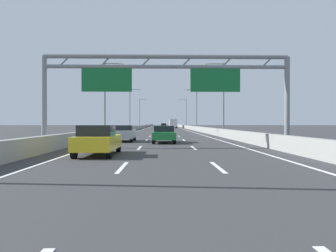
{
  "coord_description": "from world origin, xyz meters",
  "views": [
    {
      "loc": [
        -0.31,
        0.88,
        1.68
      ],
      "look_at": [
        0.78,
        56.74,
        1.11
      ],
      "focal_mm": 33.12,
      "sensor_mm": 36.0,
      "label": 1
    }
  ],
  "objects": [
    {
      "name": "ground_plane",
      "position": [
        0.0,
        100.0,
        0.0
      ],
      "size": [
        260.0,
        260.0,
        0.0
      ],
      "primitive_type": "plane",
      "color": "#38383A"
    },
    {
      "name": "lane_dash_left_1",
      "position": [
        -1.8,
        12.5,
        0.01
      ],
      "size": [
        0.16,
        3.0,
        0.01
      ],
      "primitive_type": "cube",
      "color": "white",
      "rests_on": "ground_plane"
    },
    {
      "name": "lane_dash_left_2",
      "position": [
        -1.8,
        21.5,
        0.01
      ],
      "size": [
        0.16,
        3.0,
        0.01
      ],
      "primitive_type": "cube",
      "color": "white",
      "rests_on": "ground_plane"
    },
    {
      "name": "lane_dash_left_3",
      "position": [
        -1.8,
        30.5,
        0.01
      ],
      "size": [
        0.16,
        3.0,
        0.01
      ],
      "primitive_type": "cube",
      "color": "white",
      "rests_on": "ground_plane"
    },
    {
      "name": "lane_dash_left_4",
      "position": [
        -1.8,
        39.5,
        0.01
      ],
      "size": [
        0.16,
        3.0,
        0.01
      ],
      "primitive_type": "cube",
      "color": "white",
      "rests_on": "ground_plane"
    },
    {
      "name": "lane_dash_left_5",
      "position": [
        -1.8,
        48.5,
        0.01
      ],
      "size": [
        0.16,
        3.0,
        0.01
      ],
      "primitive_type": "cube",
      "color": "white",
      "rests_on": "ground_plane"
    },
    {
      "name": "lane_dash_left_6",
      "position": [
        -1.8,
        57.5,
        0.01
      ],
      "size": [
        0.16,
        3.0,
        0.01
      ],
      "primitive_type": "cube",
      "color": "white",
      "rests_on": "ground_plane"
    },
    {
      "name": "lane_dash_left_7",
      "position": [
        -1.8,
        66.5,
        0.01
      ],
      "size": [
        0.16,
        3.0,
        0.01
      ],
      "primitive_type": "cube",
      "color": "white",
      "rests_on": "ground_plane"
    },
    {
      "name": "lane_dash_left_8",
      "position": [
        -1.8,
        75.5,
        0.01
      ],
      "size": [
        0.16,
        3.0,
        0.01
      ],
      "primitive_type": "cube",
      "color": "white",
      "rests_on": "ground_plane"
    },
    {
      "name": "lane_dash_left_9",
      "position": [
        -1.8,
        84.5,
        0.01
      ],
      "size": [
        0.16,
        3.0,
        0.01
      ],
      "primitive_type": "cube",
      "color": "white",
      "rests_on": "ground_plane"
    },
    {
      "name": "lane_dash_left_10",
      "position": [
        -1.8,
        93.5,
        0.01
      ],
      "size": [
        0.16,
        3.0,
        0.01
      ],
      "primitive_type": "cube",
      "color": "white",
      "rests_on": "ground_plane"
    },
    {
      "name": "lane_dash_left_11",
      "position": [
        -1.8,
        102.5,
        0.01
      ],
      "size": [
        0.16,
        3.0,
        0.01
      ],
      "primitive_type": "cube",
      "color": "white",
      "rests_on": "ground_plane"
    },
    {
      "name": "lane_dash_left_12",
      "position": [
        -1.8,
        111.5,
        0.01
      ],
      "size": [
        0.16,
        3.0,
        0.01
      ],
      "primitive_type": "cube",
      "color": "white",
      "rests_on": "ground_plane"
    },
    {
      "name": "lane_dash_left_13",
      "position": [
        -1.8,
        120.5,
        0.01
      ],
      "size": [
        0.16,
        3.0,
        0.01
      ],
      "primitive_type": "cube",
      "color": "white",
      "rests_on": "ground_plane"
    },
    {
      "name": "lane_dash_left_14",
      "position": [
        -1.8,
        129.5,
        0.01
      ],
      "size": [
        0.16,
        3.0,
        0.01
      ],
      "primitive_type": "cube",
      "color": "white",
      "rests_on": "ground_plane"
    },
    {
      "name": "lane_dash_left_15",
      "position": [
        -1.8,
        138.5,
        0.01
      ],
      "size": [
        0.16,
        3.0,
        0.01
      ],
      "primitive_type": "cube",
      "color": "white",
      "rests_on": "ground_plane"
    },
    {
      "name": "lane_dash_left_16",
      "position": [
        -1.8,
        147.5,
        0.01
      ],
      "size": [
        0.16,
        3.0,
        0.01
      ],
      "primitive_type": "cube",
      "color": "white",
      "rests_on": "ground_plane"
    },
    {
      "name": "lane_dash_left_17",
      "position": [
        -1.8,
        156.5,
        0.01
      ],
      "size": [
        0.16,
        3.0,
        0.01
      ],
      "primitive_type": "cube",
      "color": "white",
      "rests_on": "ground_plane"
    },
    {
      "name": "lane_dash_right_1",
      "position": [
        1.8,
        12.5,
        0.01
      ],
      "size": [
        0.16,
        3.0,
        0.01
      ],
      "primitive_type": "cube",
      "color": "white",
      "rests_on": "ground_plane"
    },
    {
      "name": "lane_dash_right_2",
      "position": [
        1.8,
        21.5,
        0.01
      ],
      "size": [
        0.16,
        3.0,
        0.01
      ],
      "primitive_type": "cube",
      "color": "white",
      "rests_on": "ground_plane"
    },
    {
      "name": "lane_dash_right_3",
      "position": [
        1.8,
        30.5,
        0.01
      ],
      "size": [
        0.16,
        3.0,
        0.01
      ],
      "primitive_type": "cube",
      "color": "white",
      "rests_on": "ground_plane"
    },
    {
      "name": "lane_dash_right_4",
      "position": [
        1.8,
        39.5,
        0.01
      ],
      "size": [
        0.16,
        3.0,
        0.01
      ],
      "primitive_type": "cube",
      "color": "white",
      "rests_on": "ground_plane"
    },
    {
      "name": "lane_dash_right_5",
      "position": [
        1.8,
        48.5,
        0.01
      ],
      "size": [
        0.16,
        3.0,
        0.01
      ],
      "primitive_type": "cube",
      "color": "white",
      "rests_on": "ground_plane"
    },
    {
      "name": "lane_dash_right_6",
      "position": [
        1.8,
        57.5,
        0.01
      ],
      "size": [
        0.16,
        3.0,
        0.01
      ],
      "primitive_type": "cube",
      "color": "white",
      "rests_on": "ground_plane"
    },
    {
      "name": "lane_dash_right_7",
      "position": [
        1.8,
        66.5,
        0.01
      ],
      "size": [
        0.16,
        3.0,
        0.01
      ],
      "primitive_type": "cube",
      "color": "white",
      "rests_on": "ground_plane"
    },
    {
      "name": "lane_dash_right_8",
      "position": [
        1.8,
        75.5,
        0.01
      ],
      "size": [
        0.16,
        3.0,
        0.01
      ],
      "primitive_type": "cube",
      "color": "white",
      "rests_on": "ground_plane"
    },
    {
      "name": "lane_dash_right_9",
      "position": [
        1.8,
        84.5,
        0.01
      ],
      "size": [
        0.16,
        3.0,
        0.01
      ],
      "primitive_type": "cube",
      "color": "white",
      "rests_on": "ground_plane"
    },
    {
      "name": "lane_dash_right_10",
      "position": [
        1.8,
        93.5,
        0.01
      ],
      "size": [
        0.16,
        3.0,
        0.01
      ],
      "primitive_type": "cube",
      "color": "white",
      "rests_on": "ground_plane"
    },
    {
      "name": "lane_dash_right_11",
      "position": [
        1.8,
        102.5,
        0.01
      ],
      "size": [
        0.16,
        3.0,
        0.01
      ],
      "primitive_type": "cube",
      "color": "white",
      "rests_on": "ground_plane"
    },
    {
      "name": "lane_dash_right_12",
      "position": [
        1.8,
        111.5,
        0.01
      ],
      "size": [
        0.16,
        3.0,
        0.01
      ],
      "primitive_type": "cube",
      "color": "white",
      "rests_on": "ground_plane"
    },
    {
      "name": "lane_dash_right_13",
      "position": [
        1.8,
        120.5,
        0.01
      ],
      "size": [
        0.16,
        3.0,
        0.01
      ],
      "primitive_type": "cube",
      "color": "white",
      "rests_on": "ground_plane"
    },
    {
      "name": "lane_dash_right_14",
      "position": [
        1.8,
        129.5,
        0.01
      ],
      "size": [
        0.16,
        3.0,
        0.01
      ],
      "primitive_type": "cube",
      "color": "white",
      "rests_on": "ground_plane"
    },
    {
      "name": "lane_dash_right_15",
      "position": [
        1.8,
        138.5,
        0.01
      ],
      "size": [
        0.16,
        3.0,
        0.01
      ],
      "primitive_type": "cube",
      "color": "white",
      "rests_on": "ground_plane"
    },
    {
      "name": "lane_dash_right_16",
      "position": [
        1.8,
        147.5,
        0.01
      ],
      "size": [
        0.16,
        3.0,
        0.01
      ],
      "primitive_type": "cube",
      "color": "white",
      "rests_on": "ground_plane"
    },
    {
      "name": "lane_dash_right_17",
      "position": [
        1.8,
        156.5,
        0.01
      ],
      "size": [
        0.16,
        3.0,
        0.01
      ],
      "primitive_type": "cube",
      "color": "white",
      "rests_on": "ground_plane"
    },
    {
      "name": "edge_line_left",
      "position": [
        -5.25,
        88.0,
        0.01
      ],
      "size": [
        0.16,
        176.0,
        0.01
      ],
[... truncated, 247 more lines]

